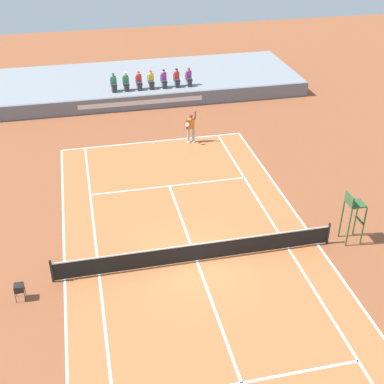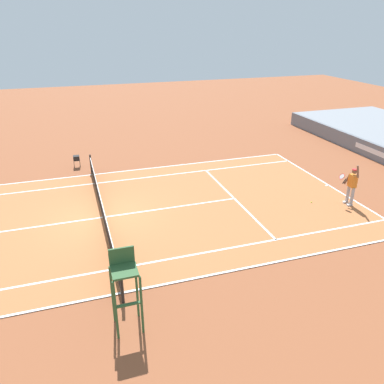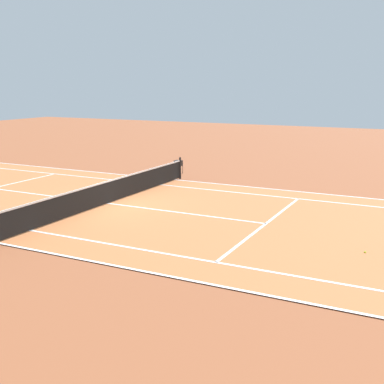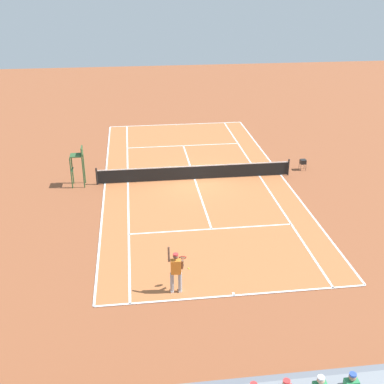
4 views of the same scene
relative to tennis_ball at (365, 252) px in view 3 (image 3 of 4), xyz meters
name	(u,v)px [view 3 (image 3 of 4)]	position (x,y,z in m)	size (l,w,h in m)	color
ground_plane	(109,204)	(-1.56, -9.77, -0.03)	(80.00, 80.00, 0.00)	brown
court	(109,204)	(-1.56, -9.77, -0.02)	(11.08, 23.88, 0.03)	#B76638
net	(108,191)	(-1.56, -9.77, 0.49)	(11.98, 0.10, 1.07)	black
tennis_ball	(365,252)	(0.00, 0.00, 0.00)	(0.07, 0.07, 0.07)	#D1E533
ball_hopper	(178,163)	(-8.71, -10.52, 0.54)	(0.36, 0.36, 0.70)	black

